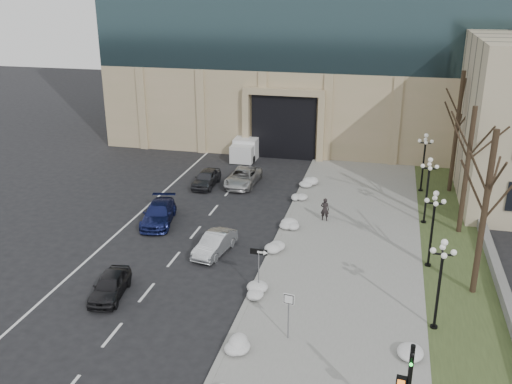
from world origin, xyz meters
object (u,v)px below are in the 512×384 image
at_px(lamppost_b, 433,219).
at_px(car_b, 215,244).
at_px(one_way_sign, 262,257).
at_px(lamppost_c, 428,182).
at_px(car_a, 110,285).
at_px(car_c, 159,214).
at_px(car_e, 206,178).
at_px(lamppost_a, 441,272).
at_px(box_truck, 248,146).
at_px(keep_sign, 289,306).
at_px(lamppost_d, 424,155).
at_px(pedestrian, 325,209).
at_px(car_d, 243,177).

bearing_deg(lamppost_b, car_b, -174.90).
height_order(one_way_sign, lamppost_c, lamppost_c).
height_order(car_a, lamppost_b, lamppost_b).
distance_m(car_c, car_e, 7.96).
bearing_deg(lamppost_a, box_truck, 121.13).
relative_size(car_a, box_truck, 0.61).
xyz_separation_m(car_b, one_way_sign, (3.84, -4.06, 1.52)).
xyz_separation_m(keep_sign, lamppost_b, (6.65, 8.98, 1.27)).
xyz_separation_m(car_e, lamppost_a, (16.90, -16.86, 2.40)).
distance_m(car_e, lamppost_a, 23.99).
bearing_deg(lamppost_d, car_a, -129.15).
distance_m(box_truck, one_way_sign, 25.62).
xyz_separation_m(lamppost_b, lamppost_d, (0.00, 13.00, 0.00)).
bearing_deg(one_way_sign, car_a, -162.11).
xyz_separation_m(car_c, lamppost_b, (17.77, -2.45, 2.38)).
distance_m(box_truck, keep_sign, 29.85).
bearing_deg(car_c, one_way_sign, -52.01).
height_order(lamppost_a, lamppost_d, same).
xyz_separation_m(car_a, lamppost_b, (16.50, 7.26, 2.44)).
distance_m(car_c, pedestrian, 11.44).
xyz_separation_m(keep_sign, lamppost_c, (6.65, 15.48, 1.27)).
xyz_separation_m(pedestrian, lamppost_a, (6.68, -11.74, 2.13)).
bearing_deg(car_d, lamppost_a, -49.21).
height_order(car_a, car_d, car_d).
bearing_deg(pedestrian, car_e, -23.40).
bearing_deg(car_c, car_a, -94.21).
xyz_separation_m(lamppost_a, lamppost_c, (0.00, 13.00, 0.00)).
bearing_deg(lamppost_c, car_b, -148.86).
bearing_deg(pedestrian, car_d, -36.17).
distance_m(keep_sign, lamppost_b, 11.25).
bearing_deg(car_b, car_c, 155.29).
distance_m(car_c, keep_sign, 15.98).
bearing_deg(car_c, lamppost_c, 1.15).
bearing_deg(car_e, lamppost_c, -12.32).
bearing_deg(lamppost_a, lamppost_d, 90.00).
distance_m(car_b, lamppost_c, 14.95).
bearing_deg(lamppost_d, pedestrian, -130.75).
relative_size(car_b, car_d, 0.80).
bearing_deg(pedestrian, lamppost_b, 145.08).
xyz_separation_m(car_e, lamppost_b, (16.90, -10.36, 2.40)).
bearing_deg(one_way_sign, pedestrian, 81.47).
bearing_deg(car_a, car_d, 74.15).
xyz_separation_m(car_d, keep_sign, (7.43, -20.30, 1.13)).
relative_size(car_d, lamppost_b, 1.01).
bearing_deg(lamppost_a, lamppost_c, 90.00).
relative_size(car_e, lamppost_d, 0.83).
height_order(pedestrian, lamppost_b, lamppost_b).
bearing_deg(lamppost_c, lamppost_a, -90.00).
distance_m(one_way_sign, lamppost_a, 8.92).
relative_size(car_d, car_e, 1.22).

